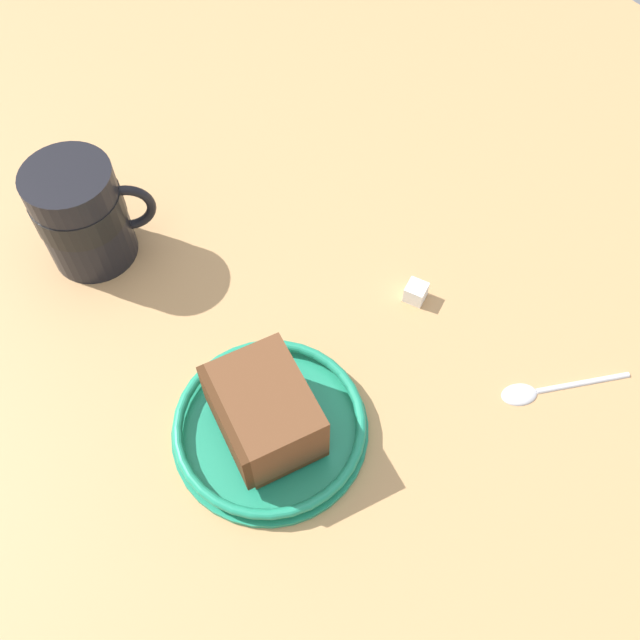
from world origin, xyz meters
TOP-DOWN VIEW (x-y plane):
  - ground_plane at (0.00, 0.00)cm, footprint 130.77×130.77cm
  - small_plate at (-6.26, 3.05)cm, footprint 15.52×15.52cm
  - cake_slice at (-6.21, 3.32)cm, footprint 9.53×8.10cm
  - tea_mug at (18.33, 5.48)cm, footprint 7.85×9.96cm
  - teaspoon at (-16.64, -16.45)cm, footprint 5.97×10.47cm
  - sugar_cube at (-3.53, -14.53)cm, footprint 2.31×2.31cm

SIDE VIEW (x-z plane):
  - ground_plane at x=0.00cm, z-range -3.76..0.00cm
  - teaspoon at x=-16.64cm, z-range -0.04..0.76cm
  - sugar_cube at x=-3.53cm, z-range 0.00..1.73cm
  - small_plate at x=-6.26cm, z-range -0.01..1.77cm
  - cake_slice at x=-6.21cm, z-range 1.01..6.59cm
  - tea_mug at x=18.33cm, z-range 0.30..10.31cm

